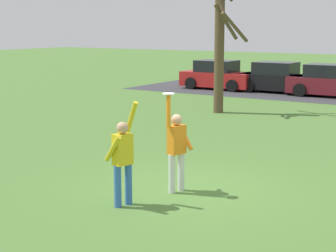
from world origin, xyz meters
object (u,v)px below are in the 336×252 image
person_defender (123,156)px  parked_car_black (277,78)px  parked_car_maroon (330,82)px  person_catcher (177,146)px  frisbee_disc (168,94)px  parked_car_red (218,76)px  bare_tree_tall (221,29)px

person_defender → parked_car_black: bearing=29.1°
person_defender → parked_car_maroon: (-1.63, 19.07, -0.25)m
person_catcher → frisbee_disc: size_ratio=8.56×
parked_car_red → person_defender: bearing=-67.6°
person_defender → person_catcher: bearing=0.0°
frisbee_disc → parked_car_maroon: bearing=96.2°
parked_car_red → bare_tree_tall: bare_tree_tall is taller
person_defender → parked_car_black: (-4.53, 19.37, -0.25)m
person_catcher → frisbee_disc: 1.13m
parked_car_maroon → bare_tree_tall: 8.35m
frisbee_disc → parked_car_maroon: 18.10m
person_defender → parked_car_black: size_ratio=0.50×
frisbee_disc → parked_car_black: size_ratio=0.06×
person_catcher → parked_car_maroon: (-2.01, 17.73, -0.25)m
parked_car_black → parked_car_maroon: same height
frisbee_disc → parked_car_red: frisbee_disc is taller
frisbee_disc → parked_car_black: bearing=104.9°
person_catcher → parked_car_maroon: size_ratio=0.51×
parked_car_maroon → person_defender: bearing=-85.1°
person_catcher → person_defender: bearing=-0.0°
parked_car_red → parked_car_maroon: (6.24, 0.02, 0.00)m
person_defender → parked_car_maroon: 19.14m
frisbee_disc → parked_car_black: (-4.85, 18.24, -1.37)m
parked_car_red → parked_car_black: size_ratio=1.00×
parked_car_black → bare_tree_tall: 8.36m
person_catcher → parked_car_black: person_catcher is taller
person_defender → bare_tree_tall: size_ratio=0.29×
bare_tree_tall → parked_car_red: bearing=117.8°
person_catcher → parked_car_red: bearing=-139.1°
parked_car_maroon → person_catcher: bearing=-83.6°
frisbee_disc → person_catcher: bearing=74.1°
parked_car_black → parked_car_maroon: bearing=-5.9°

